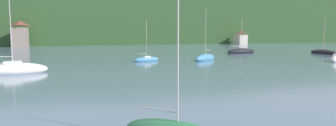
# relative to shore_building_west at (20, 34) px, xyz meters

# --- Properties ---
(wooded_hillside) EXTENTS (352.00, 66.36, 57.02)m
(wooded_hillside) POSITION_rel_shore_building_west_xyz_m (54.31, 43.93, 4.80)
(wooded_hillside) COLOR #2D4C28
(wooded_hillside) RESTS_ON ground_plane
(shore_building_west) EXTENTS (4.88, 5.72, 8.71)m
(shore_building_west) POSITION_rel_shore_building_west_xyz_m (0.00, 0.00, 0.00)
(shore_building_west) COLOR gray
(shore_building_west) RESTS_ON ground_plane
(shore_building_westcentral) EXTENTS (3.93, 5.39, 5.76)m
(shore_building_westcentral) POSITION_rel_shore_building_west_xyz_m (82.91, -0.16, -1.43)
(shore_building_westcentral) COLOR beige
(shore_building_westcentral) RESTS_ON ground_plane
(sailboat_mid_0) EXTENTS (4.96, 4.05, 7.16)m
(sailboat_mid_0) POSITION_rel_shore_building_west_xyz_m (59.41, -69.09, -3.88)
(sailboat_mid_0) COLOR white
(sailboat_mid_0) RESTS_ON ground_plane
(sailboat_far_1) EXTENTS (5.71, 4.82, 9.22)m
(sailboat_far_1) POSITION_rel_shore_building_west_xyz_m (39.63, -60.94, -3.88)
(sailboat_far_1) COLOR teal
(sailboat_far_1) RESTS_ON ground_plane
(sailboat_far_2) EXTENTS (2.60, 6.63, 8.51)m
(sailboat_far_2) POSITION_rel_shore_building_west_xyz_m (71.18, -54.79, -3.91)
(sailboat_far_2) COLOR black
(sailboat_far_2) RESTS_ON ground_plane
(sailboat_far_3) EXTENTS (7.85, 3.05, 8.29)m
(sailboat_far_3) POSITION_rel_shore_building_west_xyz_m (54.71, -47.51, -3.86)
(sailboat_far_3) COLOR black
(sailboat_far_3) RESTS_ON ground_plane
(sailboat_mid_5) EXTENTS (7.67, 3.26, 10.68)m
(sailboat_mid_5) POSITION_rel_shore_building_west_xyz_m (11.60, -69.25, -3.80)
(sailboat_mid_5) COLOR white
(sailboat_mid_5) RESTS_ON ground_plane
(sailboat_far_6) EXTENTS (4.69, 2.49, 7.15)m
(sailboat_far_6) POSITION_rel_shore_building_west_xyz_m (29.57, -59.85, -3.95)
(sailboat_far_6) COLOR teal
(sailboat_far_6) RESTS_ON ground_plane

